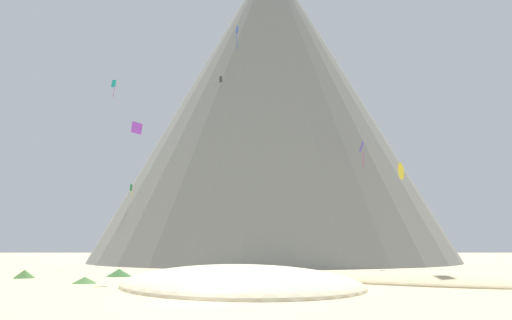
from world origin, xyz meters
name	(u,v)px	position (x,y,z in m)	size (l,w,h in m)	color
ground_plane	(196,303)	(0.00, 0.00, 0.00)	(400.00, 400.00, 0.00)	#C6B284
dune_foreground_left	(240,286)	(1.96, 11.78, 0.00)	(23.43, 17.75, 3.13)	beige
dune_foreground_right	(391,281)	(14.67, 16.53, 0.00)	(24.79, 9.04, 1.62)	#C6B284
bush_near_left	(220,281)	(0.51, 10.32, 0.47)	(1.43, 1.43, 0.94)	#568442
bush_far_right	(27,274)	(-18.58, 20.87, 0.39)	(2.02, 2.02, 0.79)	#477238
bush_mid_center	(262,281)	(3.61, 11.85, 0.36)	(2.75, 2.75, 0.73)	#568442
bush_low_patch	(87,280)	(-10.60, 14.17, 0.27)	(2.01, 2.01, 0.53)	#477238
bush_far_left	(121,273)	(-10.30, 23.32, 0.38)	(2.53, 2.53, 0.76)	#386633
bush_near_right	(214,272)	(-1.02, 23.10, 0.44)	(1.84, 1.84, 0.88)	#386633
rock_massif	(280,112)	(7.93, 71.49, 30.07)	(88.54, 88.54, 65.02)	gray
kite_black_mid	(222,79)	(-0.75, 27.41, 21.83)	(0.41, 1.03, 0.85)	black
kite_indigo_mid	(364,148)	(19.12, 45.71, 17.37)	(0.96, 1.07, 3.86)	#5138B2
kite_yellow_low	(402,171)	(19.88, 29.42, 11.47)	(1.42, 1.81, 2.03)	yellow
kite_violet_mid	(139,128)	(-8.09, 19.03, 14.09)	(0.97, 0.72, 1.22)	purple
kite_blue_high	(239,33)	(0.12, 51.44, 38.25)	(0.44, 0.64, 4.22)	blue
kite_green_low	(133,190)	(-17.62, 55.89, 12.21)	(0.64, 0.64, 3.26)	green
kite_teal_high	(115,85)	(-21.49, 55.88, 30.63)	(0.83, 0.44, 3.15)	teal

